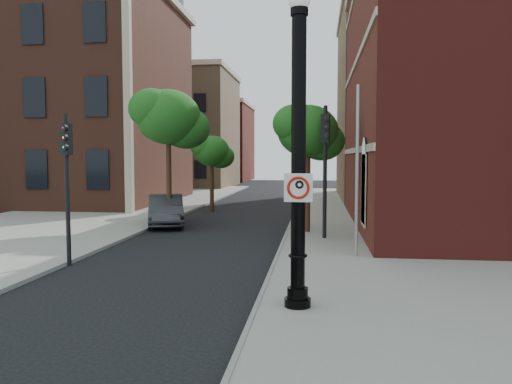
# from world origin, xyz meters

# --- Properties ---
(ground) EXTENTS (120.00, 120.00, 0.00)m
(ground) POSITION_xyz_m (0.00, 0.00, 0.00)
(ground) COLOR black
(ground) RESTS_ON ground
(sidewalk_right) EXTENTS (8.00, 60.00, 0.12)m
(sidewalk_right) POSITION_xyz_m (6.00, 10.00, 0.06)
(sidewalk_right) COLOR gray
(sidewalk_right) RESTS_ON ground
(sidewalk_left) EXTENTS (10.00, 50.00, 0.12)m
(sidewalk_left) POSITION_xyz_m (-9.00, 18.00, 0.06)
(sidewalk_left) COLOR gray
(sidewalk_left) RESTS_ON ground
(curb_edge) EXTENTS (0.10, 60.00, 0.14)m
(curb_edge) POSITION_xyz_m (2.05, 10.00, 0.07)
(curb_edge) COLOR gray
(curb_edge) RESTS_ON ground
(victorian_building) EXTENTS (18.60, 14.60, 17.95)m
(victorian_building) POSITION_xyz_m (-16.00, 23.97, 8.74)
(victorian_building) COLOR brown
(victorian_building) RESTS_ON ground
(bg_building_tan_a) EXTENTS (12.00, 12.00, 12.00)m
(bg_building_tan_a) POSITION_xyz_m (-12.00, 44.00, 6.00)
(bg_building_tan_a) COLOR #997453
(bg_building_tan_a) RESTS_ON ground
(bg_building_red) EXTENTS (12.00, 12.00, 10.00)m
(bg_building_red) POSITION_xyz_m (-12.00, 58.00, 5.00)
(bg_building_red) COLOR maroon
(bg_building_red) RESTS_ON ground
(bg_building_tan_b) EXTENTS (22.00, 14.00, 14.00)m
(bg_building_tan_b) POSITION_xyz_m (16.00, 30.00, 7.00)
(bg_building_tan_b) COLOR #997453
(bg_building_tan_b) RESTS_ON ground
(lamppost) EXTENTS (0.55, 0.55, 6.48)m
(lamppost) POSITION_xyz_m (2.89, 0.77, 2.99)
(lamppost) COLOR black
(lamppost) RESTS_ON ground
(no_parking_sign) EXTENTS (0.57, 0.08, 0.57)m
(no_parking_sign) POSITION_xyz_m (2.90, 0.60, 2.58)
(no_parking_sign) COLOR white
(no_parking_sign) RESTS_ON ground
(parked_car) EXTENTS (2.80, 4.65, 1.45)m
(parked_car) POSITION_xyz_m (-3.71, 13.02, 0.72)
(parked_car) COLOR #2F2F34
(parked_car) RESTS_ON ground
(traffic_signal_left) EXTENTS (0.35, 0.39, 4.44)m
(traffic_signal_left) POSITION_xyz_m (-3.97, 4.38, 2.99)
(traffic_signal_left) COLOR black
(traffic_signal_left) RESTS_ON ground
(traffic_signal_right) EXTENTS (0.36, 0.44, 5.12)m
(traffic_signal_right) POSITION_xyz_m (3.56, 9.63, 3.45)
(traffic_signal_right) COLOR black
(traffic_signal_right) RESTS_ON ground
(utility_pole) EXTENTS (0.11, 0.11, 5.38)m
(utility_pole) POSITION_xyz_m (4.48, 6.21, 2.69)
(utility_pole) COLOR #999999
(utility_pole) RESTS_ON ground
(street_tree_a) EXTENTS (3.47, 3.14, 6.25)m
(street_tree_a) POSITION_xyz_m (-3.43, 12.82, 4.94)
(street_tree_a) COLOR #372016
(street_tree_a) RESTS_ON ground
(street_tree_b) EXTENTS (2.46, 2.23, 4.44)m
(street_tree_b) POSITION_xyz_m (-2.80, 19.14, 3.49)
(street_tree_b) COLOR #372016
(street_tree_b) RESTS_ON ground
(street_tree_c) EXTENTS (2.95, 2.67, 5.32)m
(street_tree_c) POSITION_xyz_m (2.91, 11.27, 4.19)
(street_tree_c) COLOR #372016
(street_tree_c) RESTS_ON ground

